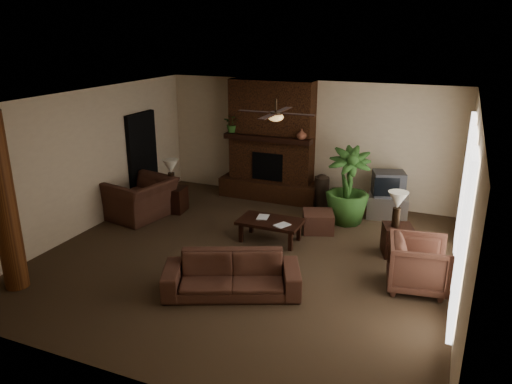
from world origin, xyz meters
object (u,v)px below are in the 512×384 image
at_px(sofa, 232,269).
at_px(side_table_left, 174,199).
at_px(armchair_right, 419,262).
at_px(floor_vase, 322,188).
at_px(armchair_left, 140,192).
at_px(floor_plant, 347,202).
at_px(tv_stand, 388,207).
at_px(log_column, 4,204).
at_px(lamp_left, 171,168).
at_px(ottoman, 318,221).
at_px(lamp_right, 398,203).
at_px(side_table_right, 397,240).
at_px(coffee_table, 270,223).

distance_m(sofa, side_table_left, 3.86).
relative_size(armchair_right, floor_vase, 1.18).
bearing_deg(armchair_left, floor_plant, 119.44).
bearing_deg(armchair_right, tv_stand, 8.11).
xyz_separation_m(log_column, lamp_left, (0.49, 3.85, -0.40)).
height_order(ottoman, lamp_left, lamp_left).
bearing_deg(tv_stand, floor_plant, -148.79).
height_order(floor_plant, side_table_left, floor_plant).
bearing_deg(lamp_right, log_column, -146.86).
height_order(ottoman, side_table_right, side_table_right).
relative_size(armchair_left, lamp_left, 2.01).
height_order(coffee_table, tv_stand, tv_stand).
distance_m(armchair_left, lamp_left, 0.83).
xyz_separation_m(side_table_right, lamp_right, (-0.05, -0.03, 0.73)).
xyz_separation_m(sofa, floor_plant, (0.98, 3.55, 0.04)).
xyz_separation_m(tv_stand, side_table_left, (-4.48, -1.42, 0.03)).
height_order(armchair_right, lamp_left, lamp_left).
distance_m(floor_plant, lamp_left, 3.86).
bearing_deg(lamp_right, floor_vase, 134.11).
relative_size(log_column, lamp_right, 4.31).
bearing_deg(armchair_right, floor_plant, 26.71).
height_order(ottoman, lamp_right, lamp_right).
bearing_deg(log_column, lamp_right, 33.14).
distance_m(armchair_left, side_table_left, 0.81).
relative_size(floor_plant, side_table_left, 2.92).
bearing_deg(side_table_left, coffee_table, -15.12).
bearing_deg(armchair_left, tv_stand, 122.74).
relative_size(armchair_left, ottoman, 2.18).
bearing_deg(floor_plant, lamp_left, -166.98).
bearing_deg(coffee_table, ottoman, 50.02).
height_order(coffee_table, floor_vase, floor_vase).
distance_m(log_column, floor_vase, 6.53).
xyz_separation_m(sofa, floor_vase, (0.23, 4.30, 0.02)).
bearing_deg(tv_stand, sofa, -119.11).
relative_size(armchair_left, coffee_table, 1.09).
height_order(log_column, side_table_left, log_column).
bearing_deg(ottoman, lamp_right, -18.86).
distance_m(tv_stand, floor_vase, 1.53).
relative_size(armchair_right, tv_stand, 1.07).
relative_size(floor_vase, side_table_right, 1.40).
bearing_deg(armchair_left, sofa, 66.65).
relative_size(side_table_left, lamp_right, 0.85).
relative_size(armchair_left, side_table_left, 2.38).
height_order(sofa, lamp_left, lamp_left).
relative_size(armchair_right, side_table_left, 1.66).
bearing_deg(log_column, coffee_table, 45.90).
distance_m(sofa, floor_vase, 4.30).
xyz_separation_m(armchair_left, side_table_left, (0.44, 0.61, -0.30)).
xyz_separation_m(floor_plant, side_table_right, (1.20, -1.17, -0.17)).
relative_size(floor_plant, side_table_right, 2.92).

